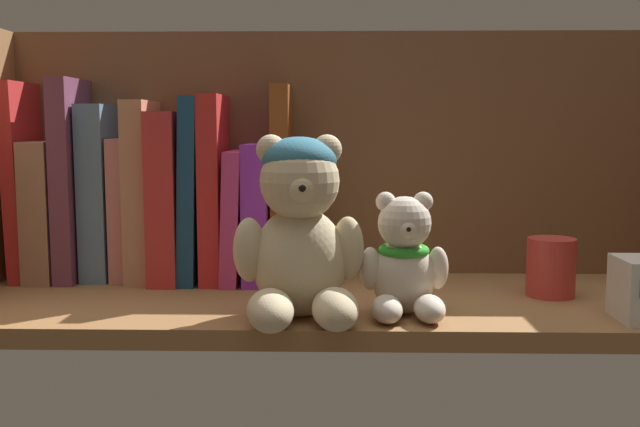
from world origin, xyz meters
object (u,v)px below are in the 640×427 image
book_5 (145,190)px  book_12 (307,216)px  book_0 (28,181)px  book_9 (238,215)px  teddy_bear_larger (300,232)px  book_4 (125,208)px  book_11 (282,183)px  teddy_bear_smaller (404,263)px  book_8 (217,188)px  book_3 (102,192)px  book_6 (173,196)px  book_1 (53,209)px  pillar_candle (551,267)px  book_7 (197,189)px  book_10 (260,211)px  book_2 (77,180)px

book_5 → book_12: (19.91, 0.00, -3.15)cm
book_0 → book_5: size_ratio=1.10×
book_12 → book_9: bearing=180.0°
teddy_bear_larger → book_4: bearing=139.7°
book_11 → teddy_bear_smaller: book_11 is taller
book_11 → book_5: bearing=180.0°
book_0 → book_8: (23.34, 0.00, -0.78)cm
book_8 → teddy_bear_larger: bearing=-59.7°
book_8 → book_12: (11.08, 0.00, -3.48)cm
teddy_bear_smaller → book_12: bearing=120.4°
book_12 → book_3: bearing=180.0°
book_6 → book_9: size_ratio=1.29×
book_0 → book_12: size_ratio=1.55×
book_1 → teddy_bear_smaller: 45.63cm
teddy_bear_larger → teddy_bear_smaller: bearing=8.5°
book_4 → pillar_candle: book_4 is taller
book_3 → book_7: 11.74cm
book_1 → pillar_candle: bearing=-8.8°
book_5 → book_6: 3.42cm
book_7 → book_12: bearing=0.0°
book_11 → book_12: (3.01, 0.00, -4.07)cm
book_0 → book_10: bearing=0.0°
book_1 → book_11: size_ratio=0.72×
book_9 → book_4: bearing=180.0°
book_0 → book_3: (9.11, 0.00, -1.33)cm
book_2 → book_1: bearing=180.0°
book_3 → book_12: book_3 is taller
book_7 → pillar_candle: size_ratio=3.42×
teddy_bear_larger → book_3: bearing=142.9°
book_4 → book_12: (22.49, 0.00, -0.90)cm
book_6 → book_1: bearing=180.0°
book_5 → book_9: 11.72cm
book_2 → teddy_bear_smaller: (38.77, -17.68, -6.93)cm
teddy_bear_smaller → book_7: bearing=143.6°
book_4 → book_9: (13.92, 0.00, -0.73)cm
book_5 → book_10: 14.32cm
book_11 → book_12: size_ratio=1.53×
book_1 → book_6: bearing=0.0°
book_9 → book_11: size_ratio=0.67×
book_11 → book_12: book_11 is taller
book_7 → book_9: 5.93cm
book_2 → book_7: size_ratio=1.10×
book_2 → book_4: book_2 is taller
book_4 → book_5: size_ratio=0.79×
book_6 → book_0: bearing=180.0°
book_7 → book_10: bearing=0.0°
book_12 → teddy_bear_larger: teddy_bear_larger is taller
book_4 → book_11: bearing=0.0°
book_3 → book_7: size_ratio=0.96×
book_4 → book_7: book_7 is taller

